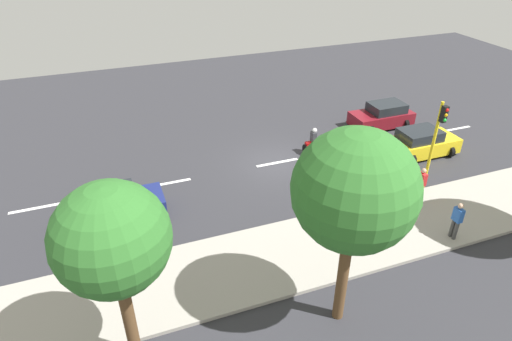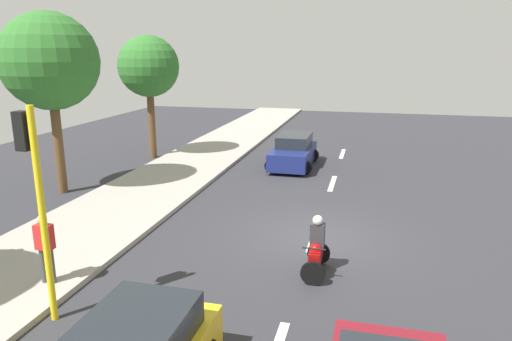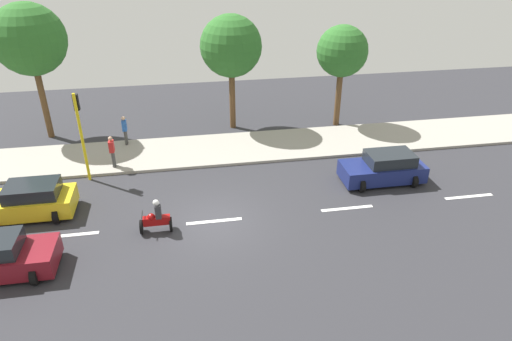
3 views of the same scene
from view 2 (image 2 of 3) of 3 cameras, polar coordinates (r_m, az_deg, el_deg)
ground_plane at (r=14.52m, az=7.11°, el=-8.14°), size 40.00×60.00×0.10m
sidewalk at (r=16.72m, az=-17.51°, el=-5.17°), size 4.00×60.00×0.15m
lane_stripe_far_north at (r=25.96m, az=10.44°, el=2.01°), size 0.20×2.40×0.01m
lane_stripe_north at (r=20.15m, az=9.26°, el=-1.55°), size 0.20×2.40×0.01m
lane_stripe_mid at (r=14.50m, az=7.12°, el=-7.94°), size 0.20×2.40×0.01m
car_dark_blue at (r=22.72m, az=4.56°, el=2.25°), size 2.18×4.03×1.52m
motorcycle at (r=12.03m, az=7.35°, el=-9.51°), size 0.60×1.30×1.53m
pedestrian_by_tree at (r=12.12m, az=-24.20°, el=-8.41°), size 0.40×0.24×1.69m
traffic_light_corner at (r=10.17m, az=-25.26°, el=-1.62°), size 0.49×0.24×4.50m
street_tree_center at (r=19.43m, az=-23.76°, el=11.96°), size 3.63×3.63×6.90m
street_tree_north at (r=24.64m, az=-12.90°, el=12.13°), size 3.06×3.06×6.22m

